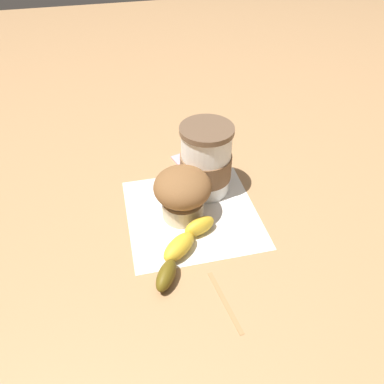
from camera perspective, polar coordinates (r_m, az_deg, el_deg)
ground_plane at (r=0.68m, az=0.00°, el=-3.28°), size 3.00×3.00×0.00m
paper_napkin at (r=0.68m, az=0.00°, el=-3.23°), size 0.24×0.24×0.00m
coffee_cup at (r=0.70m, az=2.14°, el=4.72°), size 0.10×0.10×0.14m
muffin at (r=0.65m, az=-1.50°, el=0.17°), size 0.10×0.10×0.10m
banana at (r=0.60m, az=-1.51°, el=-8.54°), size 0.14×0.13×0.03m
sugar_packet at (r=0.81m, az=-1.46°, el=4.87°), size 0.06×0.04×0.01m
wooden_stirrer at (r=0.57m, az=5.24°, el=-16.23°), size 0.11×0.02×0.00m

